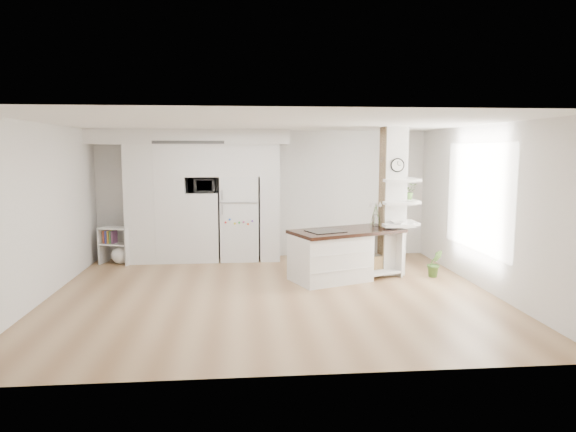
{
  "coord_description": "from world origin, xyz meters",
  "views": [
    {
      "loc": [
        -0.47,
        -7.96,
        2.29
      ],
      "look_at": [
        0.33,
        0.9,
        1.14
      ],
      "focal_mm": 32.0,
      "sensor_mm": 36.0,
      "label": 1
    }
  ],
  "objects_px": {
    "floor_plant_a": "(435,263)",
    "kitchen_island": "(336,254)",
    "bookshelf": "(118,248)",
    "refrigerator": "(239,218)"
  },
  "relations": [
    {
      "from": "bookshelf",
      "to": "floor_plant_a",
      "type": "xyz_separation_m",
      "value": [
        5.97,
        -1.64,
        -0.07
      ]
    },
    {
      "from": "floor_plant_a",
      "to": "kitchen_island",
      "type": "bearing_deg",
      "value": -178.77
    },
    {
      "from": "floor_plant_a",
      "to": "bookshelf",
      "type": "bearing_deg",
      "value": 164.67
    },
    {
      "from": "floor_plant_a",
      "to": "refrigerator",
      "type": "bearing_deg",
      "value": 152.56
    },
    {
      "from": "refrigerator",
      "to": "kitchen_island",
      "type": "relative_size",
      "value": 0.81
    },
    {
      "from": "kitchen_island",
      "to": "refrigerator",
      "type": "bearing_deg",
      "value": 110.86
    },
    {
      "from": "refrigerator",
      "to": "kitchen_island",
      "type": "distance_m",
      "value": 2.56
    },
    {
      "from": "kitchen_island",
      "to": "bookshelf",
      "type": "distance_m",
      "value": 4.48
    },
    {
      "from": "refrigerator",
      "to": "floor_plant_a",
      "type": "xyz_separation_m",
      "value": [
        3.52,
        -1.83,
        -0.62
      ]
    },
    {
      "from": "bookshelf",
      "to": "floor_plant_a",
      "type": "distance_m",
      "value": 6.19
    }
  ]
}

